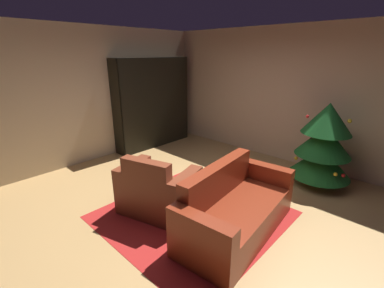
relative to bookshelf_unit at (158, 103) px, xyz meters
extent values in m
plane|color=#A9824D|center=(2.66, -1.52, -1.03)|extent=(6.96, 6.96, 0.00)
cube|color=tan|center=(2.66, 1.20, 0.33)|extent=(5.92, 0.06, 2.73)
cube|color=tan|center=(-0.26, -1.52, 0.33)|extent=(0.06, 5.50, 2.73)
cube|color=maroon|center=(2.78, -1.70, -1.03)|extent=(2.26, 2.28, 0.01)
cube|color=black|center=(0.15, -0.13, 0.02)|extent=(0.03, 1.99, 2.10)
cube|color=black|center=(-0.03, 0.86, 0.02)|extent=(0.38, 0.03, 2.10)
cube|color=black|center=(-0.03, -1.11, 0.02)|extent=(0.38, 0.03, 2.10)
cube|color=black|center=(-0.03, -0.13, -1.02)|extent=(0.35, 1.94, 0.03)
cube|color=black|center=(-0.03, -0.13, -0.67)|extent=(0.35, 1.94, 0.03)
cube|color=black|center=(-0.03, -0.13, -0.33)|extent=(0.35, 1.94, 0.02)
cube|color=black|center=(-0.03, -0.13, 0.02)|extent=(0.35, 1.94, 0.02)
cube|color=black|center=(-0.03, -0.13, 0.37)|extent=(0.35, 1.94, 0.02)
cube|color=black|center=(-0.03, -0.13, 0.71)|extent=(0.35, 1.94, 0.02)
cube|color=black|center=(-0.03, -0.13, 1.06)|extent=(0.35, 1.94, 0.03)
cube|color=black|center=(-0.17, -0.13, -0.38)|extent=(0.05, 0.89, 0.55)
cube|color=black|center=(-0.14, -0.13, -0.38)|extent=(0.03, 0.92, 0.58)
cube|color=purple|center=(-0.10, 0.79, -0.89)|extent=(0.20, 0.04, 0.23)
cube|color=#BFAF94|center=(-0.08, 0.75, -0.91)|extent=(0.25, 0.04, 0.20)
cube|color=navy|center=(-0.09, 0.71, -0.91)|extent=(0.22, 0.04, 0.19)
cube|color=#8E59A5|center=(-0.10, 0.66, -0.90)|extent=(0.20, 0.04, 0.22)
cube|color=red|center=(-0.06, 0.62, -0.89)|extent=(0.28, 0.03, 0.23)
cube|color=brown|center=(-0.09, 0.58, -0.87)|extent=(0.23, 0.03, 0.27)
cube|color=#2B8642|center=(-0.10, 0.54, -0.88)|extent=(0.22, 0.04, 0.25)
cube|color=#275689|center=(-0.10, 0.50, -0.90)|extent=(0.20, 0.03, 0.22)
cube|color=orange|center=(-0.09, 0.44, -0.92)|extent=(0.22, 0.05, 0.18)
cube|color=#24834B|center=(-0.11, 0.82, 0.16)|extent=(0.18, 0.03, 0.25)
cube|color=#BF3827|center=(-0.10, 0.78, 0.12)|extent=(0.21, 0.04, 0.18)
cube|color=#0E6A84|center=(-0.08, 0.73, 0.16)|extent=(0.25, 0.04, 0.26)
cube|color=orange|center=(-0.11, 0.69, 0.18)|extent=(0.20, 0.03, 0.29)
cube|color=gold|center=(-0.12, 0.65, 0.17)|extent=(0.17, 0.04, 0.27)
cube|color=#B12714|center=(-0.10, 0.81, 0.48)|extent=(0.22, 0.04, 0.20)
cube|color=#3E2D1A|center=(-0.11, 0.75, 0.50)|extent=(0.19, 0.04, 0.25)
cube|color=#462A20|center=(-0.07, 0.71, 0.52)|extent=(0.27, 0.03, 0.29)
cube|color=#8553A6|center=(-0.09, 0.68, 0.48)|extent=(0.24, 0.03, 0.20)
cube|color=gold|center=(-0.10, 0.64, 0.48)|extent=(0.20, 0.03, 0.21)
cube|color=#3F2629|center=(-0.09, 0.59, 0.48)|extent=(0.22, 0.05, 0.20)
cube|color=#562B29|center=(-0.07, 0.54, 0.49)|extent=(0.27, 0.05, 0.23)
cube|color=teal|center=(-0.12, 0.48, 0.50)|extent=(0.17, 0.05, 0.25)
cube|color=#184396|center=(-0.11, 0.80, 0.86)|extent=(0.19, 0.04, 0.28)
cube|color=gold|center=(-0.07, 0.76, 0.84)|extent=(0.26, 0.03, 0.22)
cube|color=red|center=(-0.08, 0.72, 0.87)|extent=(0.26, 0.05, 0.28)
cube|color=#2E7232|center=(-0.08, 0.67, 0.81)|extent=(0.26, 0.03, 0.18)
cube|color=#0B7194|center=(-0.09, 0.64, 0.83)|extent=(0.23, 0.04, 0.21)
cube|color=#B3B091|center=(-0.10, 0.59, 0.81)|extent=(0.22, 0.04, 0.18)
cube|color=gold|center=(-0.08, 0.55, 0.86)|extent=(0.25, 0.03, 0.26)
cube|color=#B12D18|center=(-0.11, 0.51, 0.82)|extent=(0.19, 0.03, 0.19)
cube|color=#B52D29|center=(-0.08, 0.47, 0.87)|extent=(0.25, 0.04, 0.29)
cube|color=brown|center=(2.35, -1.97, -0.82)|extent=(0.87, 0.86, 0.42)
cube|color=brown|center=(2.43, -2.22, -0.37)|extent=(0.72, 0.35, 0.48)
cube|color=brown|center=(2.78, -1.84, -0.69)|extent=(0.37, 0.71, 0.69)
cube|color=brown|center=(1.93, -2.09, -0.69)|extent=(0.37, 0.71, 0.69)
ellipsoid|color=#C3A98F|center=(2.34, -1.90, -0.52)|extent=(0.32, 0.25, 0.18)
sphere|color=#C3A98F|center=(2.29, -1.78, -0.46)|extent=(0.13, 0.13, 0.13)
cube|color=maroon|center=(3.44, -1.57, -0.82)|extent=(0.95, 1.53, 0.42)
cube|color=maroon|center=(3.13, -1.61, -0.39)|extent=(0.32, 1.46, 0.45)
cube|color=maroon|center=(3.52, -2.38, -0.70)|extent=(0.81, 0.25, 0.66)
cube|color=maroon|center=(3.36, -0.77, -0.70)|extent=(0.81, 0.25, 0.66)
cylinder|color=black|center=(2.90, -1.80, -0.81)|extent=(0.04, 0.04, 0.43)
cylinder|color=black|center=(2.65, -1.64, -0.81)|extent=(0.04, 0.04, 0.43)
cylinder|color=black|center=(2.65, -1.95, -0.81)|extent=(0.04, 0.04, 0.43)
cylinder|color=silver|center=(2.73, -1.80, -0.59)|extent=(0.63, 0.63, 0.02)
cube|color=red|center=(2.73, -1.81, -0.56)|extent=(0.18, 0.15, 0.03)
cube|color=gray|center=(2.74, -1.81, -0.54)|extent=(0.20, 0.14, 0.02)
cube|color=#E2BF47|center=(2.74, -1.80, -0.52)|extent=(0.18, 0.16, 0.02)
cylinder|color=#592A1A|center=(2.85, -1.92, -0.49)|extent=(0.07, 0.07, 0.17)
cylinder|color=#592A1A|center=(2.85, -1.92, -0.38)|extent=(0.03, 0.03, 0.06)
cylinder|color=brown|center=(3.73, 0.51, -0.95)|extent=(0.08, 0.08, 0.17)
cone|color=#175420|center=(3.73, 0.51, -0.61)|extent=(1.00, 1.00, 0.51)
cone|color=#175420|center=(3.73, 0.51, -0.22)|extent=(0.89, 0.89, 0.51)
cone|color=#175420|center=(3.73, 0.51, 0.16)|extent=(0.79, 0.79, 0.51)
sphere|color=yellow|center=(4.05, 0.26, -0.65)|extent=(0.06, 0.06, 0.06)
sphere|color=blue|center=(3.88, 0.89, -0.75)|extent=(0.08, 0.08, 0.08)
sphere|color=yellow|center=(3.39, 0.28, -0.57)|extent=(0.06, 0.06, 0.06)
sphere|color=yellow|center=(3.82, 0.91, -0.59)|extent=(0.07, 0.07, 0.07)
sphere|color=yellow|center=(4.02, 0.64, 0.14)|extent=(0.07, 0.07, 0.07)
sphere|color=red|center=(4.13, 0.43, -0.71)|extent=(0.06, 0.06, 0.06)
sphere|color=red|center=(3.45, 0.35, 0.18)|extent=(0.05, 0.05, 0.05)
camera|label=1|loc=(4.98, -4.06, 1.18)|focal=24.59mm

